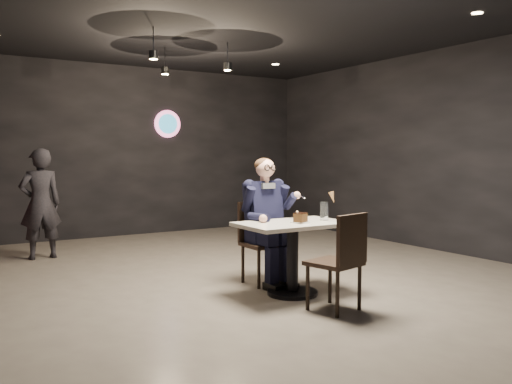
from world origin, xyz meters
TOP-DOWN VIEW (x-y plane):
  - floor at (0.00, 0.00)m, footprint 9.00×9.00m
  - wall_sign at (0.80, 4.47)m, footprint 0.50×0.06m
  - pendant_lights at (0.00, 2.00)m, footprint 1.40×1.20m
  - main_table at (0.14, -0.41)m, footprint 1.10×0.70m
  - chair_far at (0.14, 0.14)m, footprint 0.42×0.46m
  - chair_near at (0.14, -1.07)m, footprint 0.51×0.54m
  - seated_man at (0.14, 0.14)m, footprint 0.60×0.80m
  - dessert_plate at (0.20, -0.46)m, footprint 0.21×0.21m
  - cake_slice at (0.17, -0.51)m, footprint 0.15×0.13m
  - mint_leaf at (0.23, -0.50)m, footprint 0.07×0.04m
  - sundae_glass at (0.53, -0.44)m, footprint 0.09×0.09m
  - wafer_cone at (0.60, -0.49)m, footprint 0.07×0.07m
  - passerby at (-1.70, 2.99)m, footprint 0.57×0.39m

SIDE VIEW (x-z plane):
  - floor at x=0.00m, z-range 0.00..0.00m
  - main_table at x=0.14m, z-range 0.00..0.75m
  - chair_far at x=0.14m, z-range 0.00..0.92m
  - chair_near at x=0.14m, z-range 0.00..0.92m
  - seated_man at x=0.14m, z-range 0.00..1.44m
  - dessert_plate at x=0.20m, z-range 0.75..0.76m
  - passerby at x=-1.70m, z-range 0.00..1.52m
  - cake_slice at x=0.17m, z-range 0.76..0.85m
  - mint_leaf at x=0.23m, z-range 0.84..0.85m
  - sundae_glass at x=0.53m, z-range 0.75..0.94m
  - wafer_cone at x=0.60m, z-range 0.93..1.05m
  - wall_sign at x=0.80m, z-range 1.75..2.25m
  - pendant_lights at x=0.00m, z-range 2.70..3.06m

